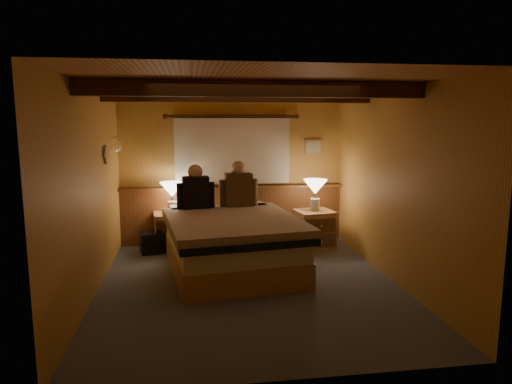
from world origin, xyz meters
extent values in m
plane|color=#4E525C|center=(0.00, 0.00, 0.00)|extent=(4.20, 4.20, 0.00)
plane|color=#E09C54|center=(0.00, 0.00, 2.40)|extent=(4.20, 4.20, 0.00)
plane|color=gold|center=(0.00, 2.10, 1.20)|extent=(3.60, 0.00, 3.60)
plane|color=gold|center=(-1.80, 0.00, 1.20)|extent=(0.00, 4.20, 4.20)
plane|color=gold|center=(1.80, 0.00, 1.20)|extent=(0.00, 4.20, 4.20)
plane|color=gold|center=(0.00, -2.10, 1.20)|extent=(3.60, 0.00, 3.60)
cube|color=brown|center=(0.00, 2.04, 0.45)|extent=(3.60, 0.12, 0.90)
cube|color=brown|center=(0.00, 1.98, 0.92)|extent=(3.60, 0.22, 0.04)
cylinder|color=#462311|center=(0.00, 2.02, 2.05)|extent=(2.10, 0.05, 0.05)
sphere|color=#462311|center=(-1.05, 2.02, 2.05)|extent=(0.08, 0.08, 0.08)
sphere|color=#462311|center=(1.05, 2.02, 2.05)|extent=(0.08, 0.08, 0.08)
cube|color=silver|center=(0.00, 2.03, 1.50)|extent=(1.85, 0.08, 1.05)
cube|color=#462311|center=(0.00, -0.60, 2.31)|extent=(3.60, 0.15, 0.16)
cube|color=#462311|center=(0.00, 0.90, 2.31)|extent=(3.60, 0.15, 0.16)
cylinder|color=silver|center=(-1.74, 1.60, 1.75)|extent=(0.03, 0.55, 0.03)
torus|color=silver|center=(-1.71, 1.45, 1.63)|extent=(0.01, 0.21, 0.21)
torus|color=silver|center=(-1.71, 1.68, 1.63)|extent=(0.01, 0.21, 0.21)
cube|color=tan|center=(1.35, 2.08, 1.55)|extent=(0.30, 0.03, 0.25)
cube|color=beige|center=(1.35, 2.06, 1.55)|extent=(0.24, 0.01, 0.19)
cube|color=tan|center=(-0.16, 0.64, 0.16)|extent=(1.84, 2.28, 0.31)
cube|color=white|center=(-0.16, 0.64, 0.44)|extent=(1.79, 2.24, 0.25)
cube|color=black|center=(-0.12, 0.38, 0.60)|extent=(1.84, 1.88, 0.08)
cube|color=#D29291|center=(-0.14, 0.51, 0.67)|extent=(1.91, 2.09, 0.13)
cube|color=white|center=(-0.66, 1.39, 0.65)|extent=(0.67, 0.44, 0.17)
cube|color=white|center=(0.12, 1.50, 0.65)|extent=(0.67, 0.44, 0.17)
cube|color=tan|center=(-0.99, 1.75, 0.29)|extent=(0.56, 0.51, 0.57)
cube|color=brown|center=(-0.97, 1.52, 0.40)|extent=(0.47, 0.06, 0.20)
cube|color=brown|center=(-0.97, 1.52, 0.17)|extent=(0.47, 0.06, 0.20)
cylinder|color=silver|center=(-0.97, 1.52, 0.40)|extent=(0.03, 0.03, 0.03)
cylinder|color=silver|center=(-0.97, 1.52, 0.17)|extent=(0.03, 0.03, 0.03)
cube|color=tan|center=(1.21, 1.42, 0.30)|extent=(0.62, 0.57, 0.61)
cube|color=brown|center=(1.24, 1.19, 0.42)|extent=(0.49, 0.09, 0.21)
cube|color=brown|center=(1.24, 1.19, 0.18)|extent=(0.49, 0.09, 0.21)
cylinder|color=silver|center=(1.24, 1.19, 0.42)|extent=(0.03, 0.03, 0.03)
cylinder|color=silver|center=(1.24, 1.19, 0.18)|extent=(0.03, 0.03, 0.03)
cylinder|color=silver|center=(-0.97, 1.74, 0.66)|extent=(0.14, 0.14, 0.18)
cylinder|color=silver|center=(-0.97, 1.74, 0.79)|extent=(0.02, 0.02, 0.10)
cone|color=#FFEDC6|center=(-0.97, 1.74, 0.94)|extent=(0.37, 0.37, 0.23)
cylinder|color=silver|center=(1.22, 1.46, 0.70)|extent=(0.14, 0.14, 0.19)
cylinder|color=silver|center=(1.22, 1.46, 0.82)|extent=(0.02, 0.02, 0.10)
cone|color=#FFEDC6|center=(1.22, 1.46, 0.98)|extent=(0.37, 0.37, 0.23)
cube|color=black|center=(-0.61, 1.27, 0.94)|extent=(0.39, 0.25, 0.49)
cylinder|color=black|center=(-0.83, 1.25, 0.91)|extent=(0.12, 0.12, 0.39)
cylinder|color=black|center=(-0.40, 1.30, 0.91)|extent=(0.12, 0.12, 0.39)
sphere|color=tan|center=(-0.61, 1.27, 1.26)|extent=(0.22, 0.22, 0.22)
cube|color=#49321D|center=(0.02, 1.35, 0.96)|extent=(0.41, 0.26, 0.52)
cylinder|color=#49321D|center=(-0.21, 1.33, 0.92)|extent=(0.12, 0.12, 0.41)
cylinder|color=#49321D|center=(0.25, 1.37, 0.92)|extent=(0.12, 0.12, 0.41)
sphere|color=tan|center=(0.02, 1.35, 1.29)|extent=(0.23, 0.23, 0.23)
cube|color=black|center=(-1.19, 1.60, 0.16)|extent=(0.57, 0.41, 0.31)
cylinder|color=black|center=(-1.19, 1.60, 0.33)|extent=(0.15, 0.32, 0.08)
camera|label=1|loc=(-0.69, -5.30, 2.01)|focal=32.00mm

